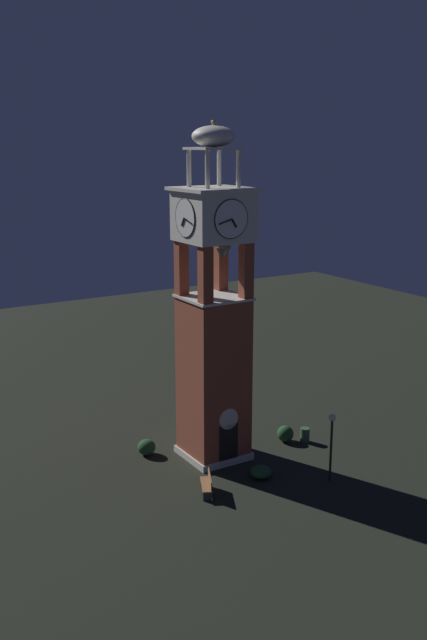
{
  "coord_description": "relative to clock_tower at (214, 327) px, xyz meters",
  "views": [
    {
      "loc": [
        -18.04,
        -29.3,
        16.02
      ],
      "look_at": [
        0.0,
        0.0,
        7.38
      ],
      "focal_mm": 39.59,
      "sensor_mm": 36.0,
      "label": 1
    }
  ],
  "objects": [
    {
      "name": "shrub_near_entry",
      "position": [
        -2.97,
        1.93,
        -6.57
      ],
      "size": [
        0.95,
        0.95,
        0.84
      ],
      "primitive_type": "ellipsoid",
      "color": "#234C28",
      "rests_on": "ground"
    },
    {
      "name": "lamp_post",
      "position": [
        3.32,
        -5.44,
        -4.55
      ],
      "size": [
        0.36,
        0.36,
        3.47
      ],
      "color": "black",
      "rests_on": "ground"
    },
    {
      "name": "shrub_behind_bench",
      "position": [
        4.32,
        -0.55,
        -6.54
      ],
      "size": [
        0.91,
        0.91,
        0.9
      ],
      "primitive_type": "ellipsoid",
      "color": "#234C28",
      "rests_on": "ground"
    },
    {
      "name": "clock_tower",
      "position": [
        0.0,
        0.0,
        0.0
      ],
      "size": [
        3.49,
        3.49,
        17.09
      ],
      "color": "brown",
      "rests_on": "ground"
    },
    {
      "name": "park_bench",
      "position": [
        -2.44,
        -3.4,
        -6.51
      ],
      "size": [
        1.1,
        1.63,
        0.95
      ],
      "color": "brown",
      "rests_on": "ground"
    },
    {
      "name": "shrub_left_of_tower",
      "position": [
        0.64,
        -3.42,
        -6.69
      ],
      "size": [
        1.05,
        1.05,
        0.61
      ],
      "primitive_type": "ellipsoid",
      "color": "#234C28",
      "rests_on": "ground"
    },
    {
      "name": "trash_bin",
      "position": [
        5.22,
        -1.15,
        -6.59
      ],
      "size": [
        0.52,
        0.52,
        0.8
      ],
      "primitive_type": "cylinder",
      "color": "#38513D",
      "rests_on": "ground"
    },
    {
      "name": "ground",
      "position": [
        -0.0,
        0.0,
        -6.99
      ],
      "size": [
        80.0,
        80.0,
        0.0
      ],
      "primitive_type": "plane",
      "color": "black"
    }
  ]
}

